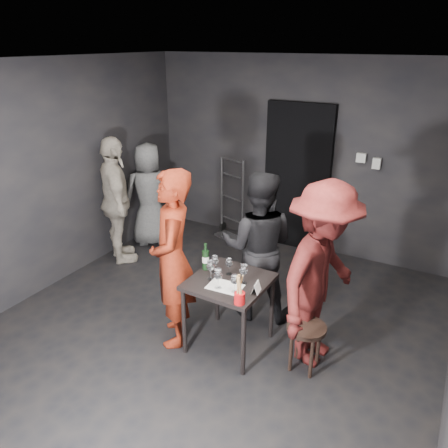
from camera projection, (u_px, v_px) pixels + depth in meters
The scene contains 25 objects.
floor at pixel (210, 332), 4.64m from camera, with size 4.50×5.00×0.02m, color black.
ceiling at pixel (206, 61), 3.59m from camera, with size 4.50×5.00×0.02m, color silver.
wall_back at pixel (300, 156), 6.12m from camera, with size 4.50×0.04×2.70m, color black.
wall_left at pixel (44, 179), 5.12m from camera, with size 0.04×5.00×2.70m, color black.
doorway at pixel (297, 178), 6.19m from camera, with size 0.95×0.10×2.10m, color black.
wallbox_upper at pixel (361, 158), 5.66m from camera, with size 0.12×0.06×0.12m, color #B7B7B2.
wallbox_lower at pixel (377, 163), 5.59m from camera, with size 0.10×0.06×0.14m, color #B7B7B2.
hand_truck at pixel (231, 222), 6.84m from camera, with size 0.41×0.35×1.23m.
tasting_table at pixel (229, 289), 4.20m from camera, with size 0.72×0.72×0.75m.
stool at pixel (306, 334), 3.99m from camera, with size 0.36×0.36×0.47m.
server_red at pixel (172, 243), 4.14m from camera, with size 0.79×0.52×2.17m, color maroon.
woman_black at pixel (258, 239), 4.62m from camera, with size 0.89×0.49×1.84m, color black.
man_maroon at pixel (323, 259), 3.87m from camera, with size 1.38×0.64×2.14m, color maroon.
bystander_cream at pixel (115, 192), 5.78m from camera, with size 1.18×0.56×2.01m, color beige.
bystander_grey at pixel (150, 194), 6.38m from camera, with size 0.76×0.42×1.56m, color #5F5F5F.
tasting_mat at pixel (225, 287), 4.05m from camera, with size 0.32×0.22×0.00m, color white.
wine_glass_a at pixel (211, 269), 4.14m from camera, with size 0.08×0.08×0.21m, color white, non-canonical shape.
wine_glass_b at pixel (215, 264), 4.25m from camera, with size 0.08×0.08×0.20m, color white, non-canonical shape.
wine_glass_c at pixel (229, 266), 4.23m from camera, with size 0.07×0.07×0.18m, color white, non-canonical shape.
wine_glass_d at pixel (218, 278), 3.98m from camera, with size 0.08×0.08×0.22m, color white, non-canonical shape.
wine_glass_e at pixel (235, 283), 3.92m from camera, with size 0.07×0.07×0.19m, color white, non-canonical shape.
wine_glass_f at pixel (243, 273), 4.06m from camera, with size 0.08×0.08×0.22m, color white, non-canonical shape.
wine_bottle at pixel (206, 259), 4.32m from camera, with size 0.07×0.07×0.28m.
breadstick_cup at pixel (240, 290), 3.74m from camera, with size 0.10×0.10×0.30m.
reserved_card at pixel (255, 287), 3.95m from camera, with size 0.08×0.13×0.10m, color white, non-canonical shape.
Camera 1 is at (2.00, -3.27, 2.87)m, focal length 35.00 mm.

